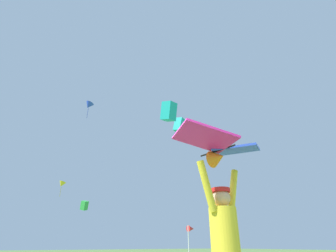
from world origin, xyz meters
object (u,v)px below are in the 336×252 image
Objects in this scene: distant_kite_green_mid_left at (84,205)px; marker_flag at (191,231)px; distant_kite_teal_high_right at (169,111)px; kite_flyer_person at (226,247)px; distant_kite_teal_low_right at (180,125)px; distant_kite_yellow_far_center at (62,184)px; distant_kite_blue_high_left at (89,105)px; held_stunt_kite at (220,148)px.

marker_flag is at bearing -98.05° from distant_kite_green_mid_left.
kite_flyer_person is at bearing -121.19° from distant_kite_teal_high_right.
kite_flyer_person is at bearing -125.68° from marker_flag.
kite_flyer_person is 1.51× the size of distant_kite_teal_low_right.
marker_flag is (-0.01, -25.75, -6.51)m from distant_kite_yellow_far_center.
distant_kite_teal_high_right is at bearing -94.39° from distant_kite_green_mid_left.
distant_kite_teal_high_right is at bearing -139.78° from distant_kite_teal_low_right.
kite_flyer_person is 7.25m from marker_flag.
distant_kite_blue_high_left is (4.23, 24.44, 15.11)m from kite_flyer_person.
distant_kite_blue_high_left is 10.84m from distant_kite_yellow_far_center.
distant_kite_teal_low_right reaches higher than distant_kite_yellow_far_center.
distant_kite_teal_low_right reaches higher than marker_flag.
marker_flag is (-2.21, -4.74, -8.16)m from distant_kite_teal_high_right.
held_stunt_kite is 32.49m from distant_kite_yellow_far_center.
distant_kite_teal_high_right is 0.80× the size of distant_kite_yellow_far_center.
distant_kite_teal_high_right is 0.71× the size of distant_kite_blue_high_left.
kite_flyer_person is 29.04m from distant_kite_blue_high_left.
distant_kite_yellow_far_center is at bearing 95.98° from distant_kite_teal_high_right.
distant_kite_teal_high_right is at bearing -80.97° from distant_kite_blue_high_left.
distant_kite_green_mid_left is (1.83, 23.80, -3.62)m from distant_kite_teal_high_right.
kite_flyer_person is at bearing -125.13° from distant_kite_teal_low_right.
marker_flag is at bearing -90.02° from distant_kite_yellow_far_center.
distant_kite_yellow_far_center reaches higher than marker_flag.
held_stunt_kite is 17.59m from distant_kite_teal_low_right.
distant_kite_green_mid_left is 0.75× the size of distant_kite_yellow_far_center.
held_stunt_kite is 1.00× the size of distant_kite_teal_high_right.
marker_flag is at bearing -90.04° from distant_kite_blue_high_left.
kite_flyer_person is at bearing -99.83° from distant_kite_blue_high_left.
distant_kite_yellow_far_center reaches higher than kite_flyer_person.
held_stunt_kite is 0.79× the size of distant_kite_yellow_far_center.
distant_kite_green_mid_left is at bearing 76.51° from kite_flyer_person.
distant_kite_teal_high_right reaches higher than marker_flag.
kite_flyer_person is 0.86× the size of distant_kite_blue_high_left.
kite_flyer_person is 1.22× the size of held_stunt_kite.
held_stunt_kite is at bearing -121.02° from distant_kite_teal_high_right.
distant_kite_teal_low_right is 13.92m from distant_kite_blue_high_left.
distant_kite_yellow_far_center reaches higher than held_stunt_kite.
kite_flyer_person is 32.67m from distant_kite_yellow_far_center.
distant_kite_teal_high_right is (6.42, 10.68, 7.44)m from held_stunt_kite.
distant_kite_yellow_far_center is at bearing 82.42° from held_stunt_kite.
distant_kite_yellow_far_center is (-0.01, 7.20, -8.11)m from distant_kite_blue_high_left.
distant_kite_yellow_far_center is at bearing 82.39° from kite_flyer_person.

